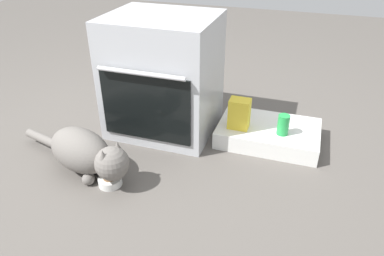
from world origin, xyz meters
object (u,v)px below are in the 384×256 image
object	(u,v)px
pantry_cabinet	(268,133)
snack_bag	(239,114)
oven	(163,76)
soda_can	(283,125)
food_bowl	(110,180)
cat	(86,152)

from	to	relation	value
pantry_cabinet	snack_bag	distance (m)	0.23
snack_bag	pantry_cabinet	bearing A→B (deg)	22.24
oven	snack_bag	xyz separation A→B (m)	(0.48, -0.03, -0.16)
soda_can	oven	bearing A→B (deg)	177.85
food_bowl	soda_can	size ratio (longest dim) A/B	1.00
oven	food_bowl	world-z (taller)	oven
food_bowl	oven	bearing A→B (deg)	85.90
oven	soda_can	bearing A→B (deg)	-2.15
pantry_cabinet	snack_bag	bearing A→B (deg)	-157.76
soda_can	cat	bearing A→B (deg)	-149.34
pantry_cabinet	food_bowl	xyz separation A→B (m)	(-0.70, -0.67, -0.03)
soda_can	food_bowl	bearing A→B (deg)	-142.20
food_bowl	cat	xyz separation A→B (m)	(-0.16, 0.05, 0.11)
food_bowl	pantry_cabinet	bearing A→B (deg)	43.92
oven	pantry_cabinet	world-z (taller)	oven
food_bowl	snack_bag	bearing A→B (deg)	48.83
pantry_cabinet	food_bowl	distance (m)	0.97
oven	food_bowl	distance (m)	0.72
food_bowl	soda_can	distance (m)	1.00
cat	soda_can	distance (m)	1.09
oven	cat	size ratio (longest dim) A/B	0.90
food_bowl	cat	world-z (taller)	cat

